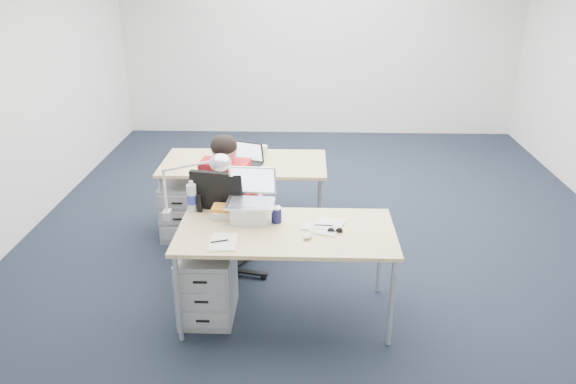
% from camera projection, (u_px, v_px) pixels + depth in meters
% --- Properties ---
extents(floor, '(7.00, 7.00, 0.00)m').
position_uv_depth(floor, '(324.00, 230.00, 5.73)').
color(floor, black).
rests_on(floor, ground).
extents(room, '(6.02, 7.02, 2.80)m').
position_uv_depth(room, '(329.00, 61.00, 5.07)').
color(room, silver).
rests_on(room, ground).
extents(desk_near, '(1.60, 0.80, 0.73)m').
position_uv_depth(desk_near, '(286.00, 236.00, 4.13)').
color(desk_near, tan).
rests_on(desk_near, ground).
extents(desk_far, '(1.60, 0.80, 0.73)m').
position_uv_depth(desk_far, '(244.00, 166.00, 5.50)').
color(desk_far, tan).
rests_on(desk_far, ground).
extents(office_chair, '(0.77, 0.77, 1.04)m').
position_uv_depth(office_chair, '(228.00, 247.00, 4.79)').
color(office_chair, black).
rests_on(office_chair, ground).
extents(seated_person, '(0.42, 0.73, 1.27)m').
position_uv_depth(seated_person, '(231.00, 202.00, 4.83)').
color(seated_person, red).
rests_on(seated_person, ground).
extents(drawer_pedestal_near, '(0.40, 0.50, 0.55)m').
position_uv_depth(drawer_pedestal_near, '(208.00, 284.00, 4.28)').
color(drawer_pedestal_near, '#999C9E').
rests_on(drawer_pedestal_near, ground).
extents(drawer_pedestal_far, '(0.40, 0.50, 0.55)m').
position_uv_depth(drawer_pedestal_far, '(184.00, 209.00, 5.56)').
color(drawer_pedestal_far, '#999C9E').
rests_on(drawer_pedestal_far, ground).
extents(silver_laptop, '(0.38, 0.30, 0.38)m').
position_uv_depth(silver_laptop, '(250.00, 197.00, 4.19)').
color(silver_laptop, silver).
rests_on(silver_laptop, desk_near).
extents(wireless_keyboard, '(0.30, 0.13, 0.01)m').
position_uv_depth(wireless_keyboard, '(321.00, 226.00, 4.15)').
color(wireless_keyboard, white).
rests_on(wireless_keyboard, desk_near).
extents(computer_mouse, '(0.09, 0.11, 0.03)m').
position_uv_depth(computer_mouse, '(308.00, 236.00, 3.99)').
color(computer_mouse, white).
rests_on(computer_mouse, desk_near).
extents(headphones, '(0.23, 0.20, 0.03)m').
position_uv_depth(headphones, '(230.00, 209.00, 4.42)').
color(headphones, black).
rests_on(headphones, desk_near).
extents(can_koozie, '(0.09, 0.09, 0.13)m').
position_uv_depth(can_koozie, '(276.00, 215.00, 4.21)').
color(can_koozie, '#161747').
rests_on(can_koozie, desk_near).
extents(water_bottle, '(0.09, 0.09, 0.25)m').
position_uv_depth(water_bottle, '(192.00, 196.00, 4.38)').
color(water_bottle, silver).
rests_on(water_bottle, desk_near).
extents(bear_figurine, '(0.08, 0.07, 0.14)m').
position_uv_depth(bear_figurine, '(250.00, 208.00, 4.31)').
color(bear_figurine, '#33691C').
rests_on(bear_figurine, desk_near).
extents(book_stack, '(0.20, 0.15, 0.09)m').
position_uv_depth(book_stack, '(225.00, 212.00, 4.31)').
color(book_stack, silver).
rests_on(book_stack, desk_near).
extents(cordless_phone, '(0.04, 0.03, 0.15)m').
position_uv_depth(cordless_phone, '(200.00, 203.00, 4.38)').
color(cordless_phone, black).
rests_on(cordless_phone, desk_near).
extents(papers_left, '(0.19, 0.27, 0.01)m').
position_uv_depth(papers_left, '(222.00, 242.00, 3.93)').
color(papers_left, '#D5D97D').
rests_on(papers_left, desk_near).
extents(papers_right, '(0.29, 0.34, 0.01)m').
position_uv_depth(papers_right, '(326.00, 227.00, 4.15)').
color(papers_right, '#D5D97D').
rests_on(papers_right, desk_near).
extents(sunglasses, '(0.11, 0.05, 0.03)m').
position_uv_depth(sunglasses, '(335.00, 231.00, 4.07)').
color(sunglasses, black).
rests_on(sunglasses, desk_near).
extents(desk_lamp, '(0.49, 0.19, 0.55)m').
position_uv_depth(desk_lamp, '(186.00, 186.00, 4.18)').
color(desk_lamp, silver).
rests_on(desk_lamp, desk_near).
extents(dark_laptop, '(0.40, 0.39, 0.23)m').
position_uv_depth(dark_laptop, '(243.00, 154.00, 5.34)').
color(dark_laptop, black).
rests_on(dark_laptop, desk_far).
extents(far_cup, '(0.09, 0.09, 0.11)m').
position_uv_depth(far_cup, '(264.00, 151.00, 5.62)').
color(far_cup, white).
rests_on(far_cup, desk_far).
extents(far_papers, '(0.32, 0.36, 0.01)m').
position_uv_depth(far_papers, '(228.00, 157.00, 5.60)').
color(far_papers, white).
rests_on(far_papers, desk_far).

